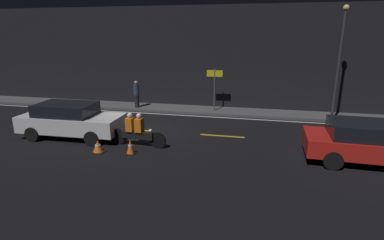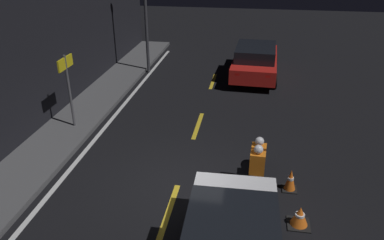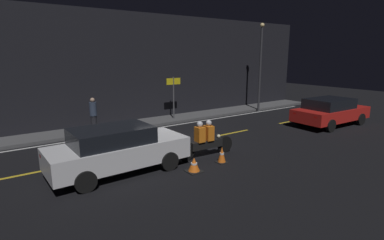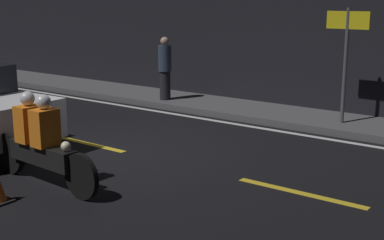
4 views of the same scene
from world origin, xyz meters
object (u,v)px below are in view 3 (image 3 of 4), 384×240
at_px(traffic_cone_near, 194,165).
at_px(street_lamp, 260,63).
at_px(shop_sign, 174,89).
at_px(pedestrian, 93,114).
at_px(taxi_red, 330,111).
at_px(traffic_cone_mid, 222,155).
at_px(sedan_white, 117,149).
at_px(motorcycle, 205,140).

relative_size(traffic_cone_near, street_lamp, 0.09).
bearing_deg(traffic_cone_near, shop_sign, 63.00).
height_order(traffic_cone_near, pedestrian, pedestrian).
bearing_deg(street_lamp, shop_sign, 172.43).
xyz_separation_m(pedestrian, shop_sign, (4.69, 0.21, 0.87)).
relative_size(taxi_red, traffic_cone_near, 9.12).
height_order(traffic_cone_mid, street_lamp, street_lamp).
bearing_deg(sedan_white, traffic_cone_near, -35.69).
relative_size(taxi_red, motorcycle, 1.88).
bearing_deg(sedan_white, pedestrian, 79.04).
relative_size(taxi_red, shop_sign, 1.91).
bearing_deg(traffic_cone_mid, street_lamp, 35.45).
distance_m(motorcycle, street_lamp, 10.33).
height_order(sedan_white, taxi_red, sedan_white).
bearing_deg(sedan_white, street_lamp, 20.55).
bearing_deg(traffic_cone_mid, shop_sign, 71.85).
relative_size(sedan_white, traffic_cone_mid, 7.68).
xyz_separation_m(shop_sign, street_lamp, (6.21, -0.83, 1.40)).
xyz_separation_m(traffic_cone_mid, pedestrian, (-2.44, 6.64, 0.69)).
relative_size(taxi_red, pedestrian, 2.83).
distance_m(sedan_white, taxi_red, 12.00).
bearing_deg(pedestrian, traffic_cone_mid, -69.80).
distance_m(traffic_cone_mid, pedestrian, 7.11).
bearing_deg(street_lamp, traffic_cone_near, -147.83).
bearing_deg(pedestrian, sedan_white, -99.68).
xyz_separation_m(taxi_red, traffic_cone_near, (-9.94, -1.15, -0.56)).
height_order(motorcycle, traffic_cone_mid, motorcycle).
bearing_deg(taxi_red, shop_sign, 139.86).
bearing_deg(street_lamp, traffic_cone_mid, -144.55).
bearing_deg(street_lamp, sedan_white, -158.17).
relative_size(motorcycle, shop_sign, 1.02).
bearing_deg(shop_sign, taxi_red, -42.27).
bearing_deg(shop_sign, street_lamp, -7.57).
relative_size(motorcycle, pedestrian, 1.51).
distance_m(pedestrian, street_lamp, 11.15).
xyz_separation_m(traffic_cone_near, street_lamp, (9.76, 6.14, 3.00)).
distance_m(sedan_white, shop_sign, 7.96).
bearing_deg(traffic_cone_near, traffic_cone_mid, 5.08).
height_order(traffic_cone_mid, shop_sign, shop_sign).
height_order(sedan_white, shop_sign, shop_sign).
distance_m(taxi_red, traffic_cone_mid, 8.72).
bearing_deg(traffic_cone_near, pedestrian, 99.58).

